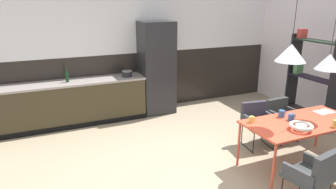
# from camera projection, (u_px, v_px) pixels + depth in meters

# --- Properties ---
(ground_plane) EXTENTS (8.94, 8.94, 0.00)m
(ground_plane) POSITION_uv_depth(u_px,v_px,m) (216.00, 178.00, 4.29)
(ground_plane) COLOR tan
(back_wall_splashback_dark) EXTENTS (6.88, 0.12, 1.31)m
(back_wall_splashback_dark) POSITION_uv_depth(u_px,v_px,m) (142.00, 81.00, 6.94)
(back_wall_splashback_dark) COLOR black
(back_wall_splashback_dark) RESTS_ON ground
(back_wall_panel_upper) EXTENTS (6.88, 0.12, 1.31)m
(back_wall_panel_upper) POSITION_uv_depth(u_px,v_px,m) (140.00, 22.00, 6.55)
(back_wall_panel_upper) COLOR silver
(back_wall_panel_upper) RESTS_ON back_wall_splashback_dark
(kitchen_counter) EXTENTS (3.18, 0.63, 0.89)m
(kitchen_counter) POSITION_uv_depth(u_px,v_px,m) (66.00, 104.00, 6.04)
(kitchen_counter) COLOR #3B311F
(kitchen_counter) RESTS_ON ground
(refrigerator_column) EXTENTS (0.71, 0.60, 2.00)m
(refrigerator_column) POSITION_uv_depth(u_px,v_px,m) (157.00, 68.00, 6.61)
(refrigerator_column) COLOR #232326
(refrigerator_column) RESTS_ON ground
(dining_table) EXTENTS (1.71, 0.82, 0.73)m
(dining_table) POSITION_uv_depth(u_px,v_px,m) (302.00, 124.00, 4.41)
(dining_table) COLOR #D7482E
(dining_table) RESTS_ON ground
(armchair_head_of_table) EXTENTS (0.54, 0.52, 0.75)m
(armchair_head_of_table) POSITION_uv_depth(u_px,v_px,m) (257.00, 119.00, 5.15)
(armchair_head_of_table) COLOR #343939
(armchair_head_of_table) RESTS_ON ground
(armchair_by_stool) EXTENTS (0.56, 0.55, 0.79)m
(armchair_by_stool) POSITION_uv_depth(u_px,v_px,m) (315.00, 172.00, 3.54)
(armchair_by_stool) COLOR #343939
(armchair_by_stool) RESTS_ON ground
(armchair_corner_seat) EXTENTS (0.50, 0.48, 0.73)m
(armchair_corner_seat) POSITION_uv_depth(u_px,v_px,m) (281.00, 114.00, 5.40)
(armchair_corner_seat) COLOR #343939
(armchair_corner_seat) RESTS_ON ground
(fruit_bowl) EXTENTS (0.32, 0.32, 0.09)m
(fruit_bowl) POSITION_uv_depth(u_px,v_px,m) (301.00, 126.00, 4.08)
(fruit_bowl) COLOR silver
(fruit_bowl) RESTS_ON dining_table
(open_book) EXTENTS (0.30, 0.20, 0.02)m
(open_book) POSITION_uv_depth(u_px,v_px,m) (324.00, 112.00, 4.75)
(open_book) COLOR white
(open_book) RESTS_ON dining_table
(mug_white_ceramic) EXTENTS (0.13, 0.09, 0.10)m
(mug_white_ceramic) POSITION_uv_depth(u_px,v_px,m) (291.00, 117.00, 4.43)
(mug_white_ceramic) COLOR #335B93
(mug_white_ceramic) RESTS_ON dining_table
(mug_wide_latte) EXTENTS (0.11, 0.07, 0.09)m
(mug_wide_latte) POSITION_uv_depth(u_px,v_px,m) (252.00, 119.00, 4.35)
(mug_wide_latte) COLOR gold
(mug_wide_latte) RESTS_ON dining_table
(mug_short_terracotta) EXTENTS (0.14, 0.09, 0.11)m
(mug_short_terracotta) POSITION_uv_depth(u_px,v_px,m) (282.00, 114.00, 4.55)
(mug_short_terracotta) COLOR #335B93
(mug_short_terracotta) RESTS_ON dining_table
(mug_glass_clear) EXTENTS (0.12, 0.07, 0.10)m
(mug_glass_clear) POSITION_uv_depth(u_px,v_px,m) (335.00, 124.00, 4.18)
(mug_glass_clear) COLOR gold
(mug_glass_clear) RESTS_ON dining_table
(cooking_pot) EXTENTS (0.21, 0.21, 0.15)m
(cooking_pot) POSITION_uv_depth(u_px,v_px,m) (127.00, 74.00, 6.32)
(cooking_pot) COLOR black
(cooking_pot) RESTS_ON kitchen_counter
(bottle_spice_small) EXTENTS (0.06, 0.06, 0.26)m
(bottle_spice_small) POSITION_uv_depth(u_px,v_px,m) (67.00, 77.00, 5.88)
(bottle_spice_small) COLOR #0F3319
(bottle_spice_small) RESTS_ON kitchen_counter
(open_shelf_unit) EXTENTS (0.30, 1.02, 1.88)m
(open_shelf_unit) POSITION_uv_depth(u_px,v_px,m) (311.00, 77.00, 5.94)
(open_shelf_unit) COLOR black
(open_shelf_unit) RESTS_ON ground
(pendant_lamp_over_table_near) EXTENTS (0.40, 0.40, 0.93)m
(pendant_lamp_over_table_near) POSITION_uv_depth(u_px,v_px,m) (291.00, 53.00, 3.99)
(pendant_lamp_over_table_near) COLOR black
(pendant_lamp_over_table_far) EXTENTS (0.37, 0.37, 1.09)m
(pendant_lamp_over_table_far) POSITION_uv_depth(u_px,v_px,m) (329.00, 62.00, 4.26)
(pendant_lamp_over_table_far) COLOR black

